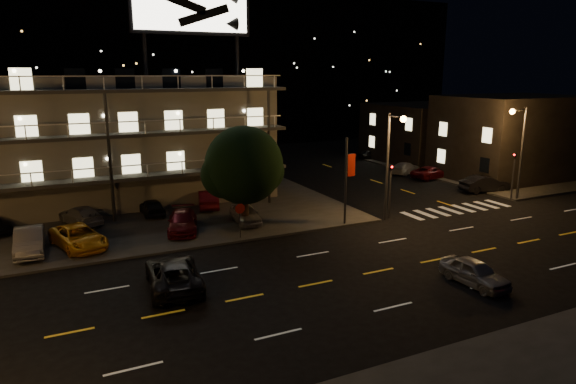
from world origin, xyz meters
name	(u,v)px	position (x,y,z in m)	size (l,w,h in m)	color
ground	(348,277)	(0.00, 0.00, 0.00)	(140.00, 140.00, 0.00)	black
curb_nw	(54,216)	(-14.00, 20.00, 0.07)	(44.00, 24.00, 0.15)	#31312F
curb_ne	(479,170)	(30.00, 20.00, 0.07)	(16.00, 24.00, 0.15)	#31312F
motel	(98,139)	(-9.94, 23.88, 5.34)	(28.00, 13.80, 18.10)	gray
side_bldg_front	(511,137)	(29.99, 16.00, 4.25)	(14.06, 10.00, 8.50)	black
side_bldg_back	(432,132)	(29.99, 28.00, 3.50)	(14.06, 12.00, 7.00)	black
hill_backdrop	(91,68)	(-5.94, 68.78, 11.55)	(120.00, 25.00, 24.00)	black
streetlight_nc	(391,155)	(8.50, 7.94, 4.96)	(0.44, 1.92, 8.00)	#2D2D30
streetlight_ne	(520,144)	(22.14, 8.30, 4.96)	(1.92, 0.44, 8.00)	#2D2D30
signal_nw	(390,185)	(9.00, 8.50, 2.57)	(0.20, 0.27, 4.60)	#2D2D30
signal_ne	(514,171)	(22.00, 8.50, 2.57)	(0.27, 0.20, 4.60)	#2D2D30
banner_north	(347,179)	(5.09, 8.40, 3.43)	(0.83, 0.16, 6.40)	#2D2D30
stop_sign	(240,215)	(-3.00, 8.57, 1.71)	(0.91, 0.11, 2.61)	#2D2D30
tree	(243,168)	(-1.83, 10.88, 4.41)	(5.69, 5.48, 7.16)	black
lot_car_1	(29,241)	(-15.56, 11.32, 0.91)	(1.61, 4.62, 1.52)	gray
lot_car_2	(78,237)	(-12.81, 11.10, 0.84)	(2.31, 5.00, 1.39)	orange
lot_car_3	(183,221)	(-6.08, 11.66, 0.84)	(1.92, 4.73, 1.37)	#5B0D13
lot_car_4	(245,214)	(-1.46, 11.67, 0.83)	(1.60, 3.98, 1.36)	gray
lot_car_7	(81,215)	(-12.28, 16.55, 0.80)	(1.83, 4.50, 1.31)	gray
lot_car_8	(152,207)	(-7.15, 16.74, 0.79)	(1.51, 3.74, 1.28)	black
lot_car_9	(208,199)	(-2.59, 17.08, 0.87)	(1.52, 4.36, 1.44)	#5B0D13
side_car_0	(485,184)	(22.33, 11.84, 0.76)	(1.61, 4.63, 1.52)	black
side_car_1	(431,172)	(22.08, 18.86, 0.63)	(2.11, 4.57, 1.27)	#5B0D13
side_car_2	(405,168)	(21.29, 22.09, 0.63)	(1.76, 4.33, 1.26)	gray
side_car_3	(371,154)	(23.48, 31.73, 0.63)	(1.48, 3.67, 1.25)	black
road_car_east	(475,272)	(5.44, -3.67, 0.67)	(1.59, 3.96, 1.35)	gray
road_car_west	(173,274)	(-8.85, 2.73, 0.77)	(2.55, 5.53, 1.54)	black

